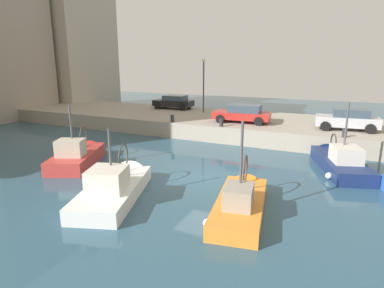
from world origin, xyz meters
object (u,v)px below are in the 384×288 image
Objects in this scene: fishing_boat_red at (80,160)px; quay_streetlamp at (204,76)px; parked_car_red at (243,113)px; mooring_bollard_south at (345,133)px; fishing_boat_navy at (338,166)px; parked_car_black at (174,102)px; fishing_boat_orange at (241,206)px; parked_car_silver at (348,119)px; fishing_boat_white at (117,191)px; mooring_bollard_north at (172,119)px; mooring_bollard_mid at (221,123)px.

quay_streetlamp reaches higher than fishing_boat_red.
quay_streetlamp is (13.74, -1.71, 4.33)m from fishing_boat_red.
parked_car_red is 7.48m from mooring_bollard_south.
fishing_boat_navy is (5.40, -13.49, 0.00)m from fishing_boat_red.
parked_car_black reaches higher than mooring_bollard_south.
parked_car_silver is (12.39, -3.44, 1.83)m from fishing_boat_orange.
fishing_boat_white is 5.41m from fishing_boat_orange.
fishing_boat_red is 14.53m from fishing_boat_navy.
mooring_bollard_south is at bearing -113.16° from parked_car_black.
fishing_boat_navy reaches higher than parked_car_red.
fishing_boat_orange is 13.22m from mooring_bollard_north.
parked_car_black is at bearing 36.44° from fishing_boat_orange.
fishing_boat_orange is 10.54m from mooring_bollard_south.
fishing_boat_navy reaches higher than parked_car_black.
fishing_boat_red is 1.44× the size of parked_car_black.
parked_car_silver is 16.22m from parked_car_black.
mooring_bollard_mid is at bearing -3.44° from fishing_boat_white.
fishing_boat_white is at bearing -158.54° from parked_car_black.
fishing_boat_orange is 10.45m from fishing_boat_red.
quay_streetlamp reaches higher than fishing_boat_orange.
mooring_bollard_north is at bearing 41.16° from fishing_boat_orange.
fishing_boat_navy is 11.59× the size of mooring_bollard_south.
parked_car_silver is at bearing -52.37° from fishing_boat_red.
fishing_boat_red is 15.91m from mooring_bollard_south.
mooring_bollard_mid is at bearing 90.00° from mooring_bollard_south.
quay_streetlamp is (3.44, 4.79, 2.55)m from parked_car_red.
parked_car_silver is at bearing -72.90° from mooring_bollard_mid.
fishing_boat_orange is 1.23× the size of quay_streetlamp.
fishing_boat_navy is at bearing -121.21° from parked_car_black.
fishing_boat_navy is at bearing -45.92° from fishing_boat_white.
parked_car_red is (12.11, 3.79, 1.79)m from fishing_boat_orange.
parked_car_red is at bearing 72.77° from mooring_bollard_south.
parked_car_black is at bearing 66.84° from mooring_bollard_south.
mooring_bollard_south is at bearing 177.79° from parked_car_silver.
parked_car_red is at bearing 54.98° from fishing_boat_navy.
fishing_boat_red is 17.43m from parked_car_silver.
fishing_boat_red is 10.31× the size of mooring_bollard_mid.
fishing_boat_white is 11.51m from mooring_bollard_north.
fishing_boat_white is 11.55× the size of mooring_bollard_mid.
fishing_boat_orange reaches higher than parked_car_black.
parked_car_red is at bearing -125.69° from quay_streetlamp.
parked_car_black is 7.57m from mooring_bollard_north.
fishing_boat_white reaches higher than mooring_bollard_south.
mooring_bollard_mid is (0.00, 8.00, 0.00)m from mooring_bollard_south.
parked_car_silver is at bearing -15.51° from fishing_boat_orange.
parked_car_black is at bearing 21.46° from fishing_boat_white.
fishing_boat_navy is at bearing -125.02° from parked_car_red.
fishing_boat_orange is 1.36× the size of parked_car_red.
quay_streetlamp is at bearing 34.74° from mooring_bollard_mid.
parked_car_silver reaches higher than mooring_bollard_mid.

